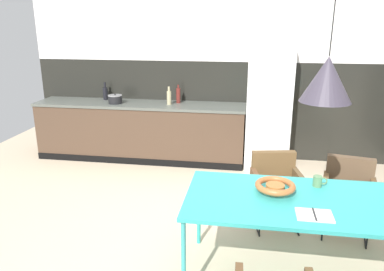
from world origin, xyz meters
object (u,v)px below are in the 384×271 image
object	(u,v)px
refrigerator_column	(269,102)
open_book	(314,215)
pendant_lamp_over_table_near	(327,79)
mug_white_ceramic	(318,181)
dining_table	(313,205)
armchair_near_window	(349,187)
cooking_pot	(115,99)
armchair_far_side	(276,179)
fruit_bowl	(275,186)
bottle_wine_green	(169,97)
bottle_oil_tall	(178,95)
bottle_vinegar_dark	(105,93)

from	to	relation	value
refrigerator_column	open_book	bearing A→B (deg)	-85.48
open_book	pendant_lamp_over_table_near	world-z (taller)	pendant_lamp_over_table_near
open_book	mug_white_ceramic	xyz separation A→B (m)	(0.10, 0.52, 0.04)
refrigerator_column	dining_table	world-z (taller)	refrigerator_column
armchair_near_window	open_book	bearing A→B (deg)	76.36
cooking_pot	pendant_lamp_over_table_near	size ratio (longest dim) A/B	0.15
refrigerator_column	mug_white_ceramic	bearing A→B (deg)	-81.98
pendant_lamp_over_table_near	armchair_far_side	bearing A→B (deg)	103.20
open_book	pendant_lamp_over_table_near	bearing A→B (deg)	82.59
mug_white_ceramic	fruit_bowl	bearing A→B (deg)	-154.00
fruit_bowl	cooking_pot	bearing A→B (deg)	132.68
armchair_near_window	cooking_pot	size ratio (longest dim) A/B	3.60
armchair_near_window	armchair_far_side	distance (m)	0.71
armchair_near_window	mug_white_ceramic	size ratio (longest dim) A/B	6.52
open_book	dining_table	bearing A→B (deg)	83.27
bottle_wine_green	armchair_far_side	bearing A→B (deg)	-48.22
bottle_oil_tall	pendant_lamp_over_table_near	bearing A→B (deg)	-59.71
armchair_far_side	bottle_wine_green	world-z (taller)	bottle_wine_green
bottle_wine_green	bottle_oil_tall	xyz separation A→B (m)	(0.12, 0.12, 0.01)
refrigerator_column	armchair_far_side	bearing A→B (deg)	-88.82
armchair_near_window	mug_white_ceramic	world-z (taller)	mug_white_ceramic
open_book	fruit_bowl	bearing A→B (deg)	127.07
mug_white_ceramic	bottle_wine_green	xyz separation A→B (m)	(-1.79, 2.32, 0.21)
open_book	bottle_vinegar_dark	world-z (taller)	bottle_vinegar_dark
pendant_lamp_over_table_near	bottle_oil_tall	bearing A→B (deg)	120.29
cooking_pot	dining_table	bearing A→B (deg)	-44.96
bottle_oil_tall	mug_white_ceramic	bearing A→B (deg)	-55.60
armchair_near_window	cooking_pot	distance (m)	3.49
bottle_oil_tall	pendant_lamp_over_table_near	distance (m)	3.24
armchair_near_window	armchair_far_side	xyz separation A→B (m)	(-0.71, 0.05, 0.01)
fruit_bowl	mug_white_ceramic	size ratio (longest dim) A/B	2.76
cooking_pot	mug_white_ceramic	bearing A→B (deg)	-40.91
bottle_vinegar_dark	pendant_lamp_over_table_near	xyz separation A→B (m)	(2.79, -2.80, 0.69)
dining_table	bottle_wine_green	size ratio (longest dim) A/B	7.36
armchair_far_side	mug_white_ceramic	world-z (taller)	mug_white_ceramic
refrigerator_column	cooking_pot	world-z (taller)	refrigerator_column
dining_table	bottle_wine_green	xyz separation A→B (m)	(-1.71, 2.59, 0.30)
bottle_vinegar_dark	bottle_oil_tall	distance (m)	1.19
refrigerator_column	armchair_far_side	distance (m)	1.75
bottle_vinegar_dark	mug_white_ceramic	bearing A→B (deg)	-41.21
dining_table	open_book	size ratio (longest dim) A/B	7.77
refrigerator_column	fruit_bowl	world-z (taller)	refrigerator_column
fruit_bowl	bottle_vinegar_dark	distance (m)	3.67
armchair_far_side	bottle_oil_tall	distance (m)	2.32
open_book	bottle_oil_tall	bearing A→B (deg)	117.92
refrigerator_column	armchair_near_window	distance (m)	1.95
mug_white_ceramic	bottle_wine_green	world-z (taller)	bottle_wine_green
armchair_near_window	bottle_oil_tall	xyz separation A→B (m)	(-2.09, 1.85, 0.51)
refrigerator_column	mug_white_ceramic	distance (m)	2.36
dining_table	armchair_far_side	size ratio (longest dim) A/B	2.61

